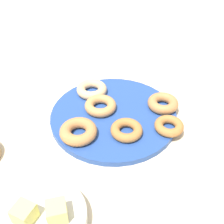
{
  "coord_description": "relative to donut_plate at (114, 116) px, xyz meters",
  "views": [
    {
      "loc": [
        -0.08,
        0.57,
        0.51
      ],
      "look_at": [
        0.0,
        0.03,
        0.05
      ],
      "focal_mm": 44.54,
      "sensor_mm": 36.0,
      "label": 1
    }
  ],
  "objects": [
    {
      "name": "melon_chunk_left",
      "position": [
        0.06,
        0.33,
        0.04
      ],
      "size": [
        0.05,
        0.05,
        0.04
      ],
      "primitive_type": "cube",
      "rotation": [
        0.0,
        0.0,
        0.39
      ],
      "color": "#DBD67A",
      "rests_on": "fruit_bowl"
    },
    {
      "name": "donut_2",
      "position": [
        0.07,
        0.1,
        0.02
      ],
      "size": [
        0.13,
        0.13,
        0.03
      ],
      "primitive_type": "torus",
      "rotation": [
        0.0,
        0.0,
        0.54
      ],
      "color": "#C6844C",
      "rests_on": "donut_plate"
    },
    {
      "name": "ground_plane",
      "position": [
        0.0,
        0.0,
        -0.01
      ],
      "size": [
        2.4,
        2.4,
        0.0
      ],
      "primitive_type": "plane",
      "color": "beige"
    },
    {
      "name": "donut_3",
      "position": [
        -0.15,
        0.04,
        0.02
      ],
      "size": [
        0.1,
        0.1,
        0.02
      ],
      "primitive_type": "torus",
      "rotation": [
        0.0,
        0.0,
        1.99
      ],
      "color": "#BC7A3D",
      "rests_on": "donut_plate"
    },
    {
      "name": "fruit_bowl",
      "position": [
        0.08,
        0.33,
        0.01
      ],
      "size": [
        0.16,
        0.16,
        0.03
      ],
      "primitive_type": "cylinder",
      "color": "silver",
      "rests_on": "ground_plane"
    },
    {
      "name": "donut_4",
      "position": [
        -0.13,
        -0.05,
        0.02
      ],
      "size": [
        0.12,
        0.12,
        0.03
      ],
      "primitive_type": "torus",
      "rotation": [
        0.0,
        0.0,
        4.08
      ],
      "color": "#C6844C",
      "rests_on": "donut_plate"
    },
    {
      "name": "donut_0",
      "position": [
        0.04,
        -0.01,
        0.02
      ],
      "size": [
        0.1,
        0.1,
        0.02
      ],
      "primitive_type": "torus",
      "rotation": [
        0.0,
        0.0,
        4.87
      ],
      "color": "tan",
      "rests_on": "donut_plate"
    },
    {
      "name": "donut_5",
      "position": [
        0.08,
        -0.08,
        0.02
      ],
      "size": [
        0.13,
        0.13,
        0.03
      ],
      "primitive_type": "torus",
      "rotation": [
        0.0,
        0.0,
        2.51
      ],
      "color": "#EABC84",
      "rests_on": "donut_plate"
    },
    {
      "name": "melon_chunk_right",
      "position": [
        0.11,
        0.34,
        0.04
      ],
      "size": [
        0.05,
        0.05,
        0.04
      ],
      "primitive_type": "cube",
      "rotation": [
        0.0,
        0.0,
        -0.31
      ],
      "color": "#DBD67A",
      "rests_on": "fruit_bowl"
    },
    {
      "name": "donut_plate",
      "position": [
        0.0,
        0.0,
        0.0
      ],
      "size": [
        0.34,
        0.34,
        0.02
      ],
      "primitive_type": "cylinder",
      "color": "#284C9E",
      "rests_on": "ground_plane"
    },
    {
      "name": "donut_1",
      "position": [
        -0.04,
        0.07,
        0.02
      ],
      "size": [
        0.1,
        0.1,
        0.02
      ],
      "primitive_type": "torus",
      "rotation": [
        0.0,
        0.0,
        5.95
      ],
      "color": "#BC7A3D",
      "rests_on": "donut_plate"
    }
  ]
}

